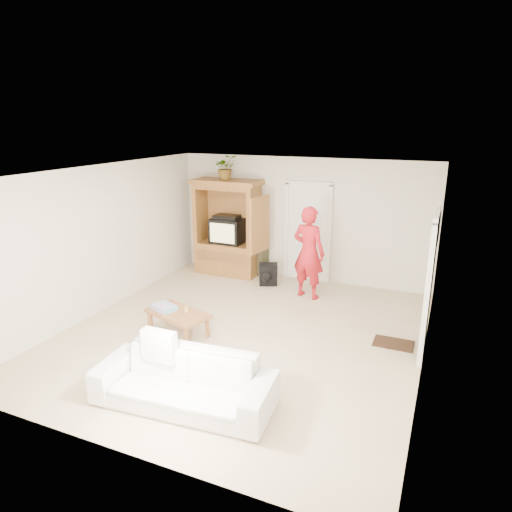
{
  "coord_description": "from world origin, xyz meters",
  "views": [
    {
      "loc": [
        2.86,
        -6.1,
        3.34
      ],
      "look_at": [
        -0.02,
        0.6,
        1.15
      ],
      "focal_mm": 32.0,
      "sensor_mm": 36.0,
      "label": 1
    }
  ],
  "objects_px": {
    "sofa": "(184,381)",
    "coffee_table": "(178,315)",
    "armoire": "(228,234)",
    "man": "(309,253)"
  },
  "relations": [
    {
      "from": "armoire",
      "to": "coffee_table",
      "type": "distance_m",
      "value": 3.19
    },
    {
      "from": "sofa",
      "to": "coffee_table",
      "type": "bearing_deg",
      "value": 120.26
    },
    {
      "from": "man",
      "to": "sofa",
      "type": "bearing_deg",
      "value": 98.45
    },
    {
      "from": "sofa",
      "to": "armoire",
      "type": "bearing_deg",
      "value": 105.84
    },
    {
      "from": "coffee_table",
      "to": "armoire",
      "type": "bearing_deg",
      "value": 118.77
    },
    {
      "from": "armoire",
      "to": "coffee_table",
      "type": "height_order",
      "value": "armoire"
    },
    {
      "from": "armoire",
      "to": "sofa",
      "type": "xyz_separation_m",
      "value": [
        1.73,
        -4.67,
        -0.59
      ]
    },
    {
      "from": "armoire",
      "to": "man",
      "type": "xyz_separation_m",
      "value": [
        2.06,
        -0.69,
        -0.01
      ]
    },
    {
      "from": "armoire",
      "to": "coffee_table",
      "type": "relative_size",
      "value": 1.83
    },
    {
      "from": "armoire",
      "to": "man",
      "type": "relative_size",
      "value": 1.17
    }
  ]
}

